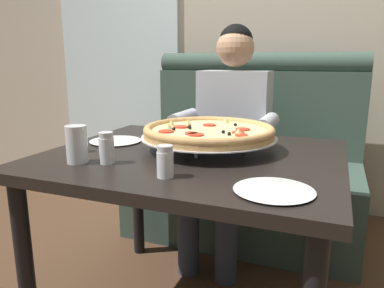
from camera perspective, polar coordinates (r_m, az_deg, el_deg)
name	(u,v)px	position (r m, az deg, el deg)	size (l,w,h in m)	color
back_wall_with_window	(269,15)	(2.85, 11.94, 19.16)	(6.00, 0.12, 2.80)	#BCB29E
window_panel	(117,21)	(3.23, -11.69, 18.38)	(1.10, 0.02, 2.80)	white
booth_bench	(246,169)	(2.36, 8.45, -3.88)	(1.37, 0.78, 1.13)	#384C42
dining_table	(193,175)	(1.43, 0.10, -4.90)	(1.11, 0.94, 0.72)	black
diner_main	(229,128)	(2.05, 5.84, 2.57)	(0.54, 0.64, 1.27)	#2D3342
pizza	(209,132)	(1.46, 2.63, 1.92)	(0.54, 0.54, 0.11)	silver
shaker_pepper_flakes	(165,164)	(1.11, -4.22, -3.13)	(0.05, 0.05, 0.10)	white
shaker_parmesan	(73,142)	(1.49, -18.06, 0.32)	(0.05, 0.05, 0.10)	white
shaker_oregano	(107,150)	(1.29, -13.19, -0.96)	(0.05, 0.05, 0.11)	white
plate_near_left	(274,188)	(1.02, 12.69, -6.75)	(0.22, 0.22, 0.02)	white
plate_near_right	(116,139)	(1.64, -11.87, 0.70)	(0.23, 0.23, 0.02)	white
drinking_glass	(77,147)	(1.33, -17.57, -0.41)	(0.07, 0.07, 0.13)	silver
patio_chair	(157,114)	(3.92, -5.43, 4.70)	(0.43, 0.43, 0.86)	black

